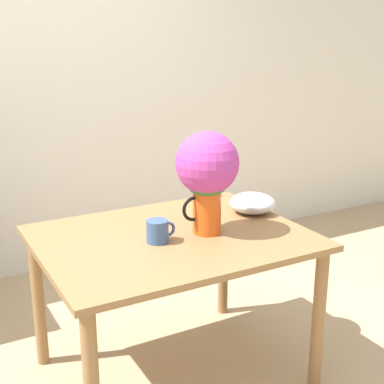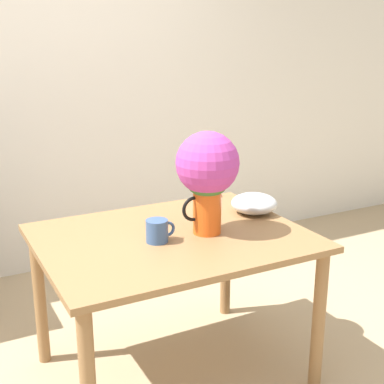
% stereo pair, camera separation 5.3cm
% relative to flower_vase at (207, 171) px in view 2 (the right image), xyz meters
% --- Properties ---
extents(wall_back, '(8.00, 0.05, 2.60)m').
position_rel_flower_vase_xyz_m(wall_back, '(-0.40, 1.62, 0.27)').
color(wall_back, silver).
rests_on(wall_back, ground_plane).
extents(table, '(1.21, 0.95, 0.74)m').
position_rel_flower_vase_xyz_m(table, '(-0.16, 0.05, -0.39)').
color(table, olive).
rests_on(table, ground_plane).
extents(flower_vase, '(0.29, 0.29, 0.48)m').
position_rel_flower_vase_xyz_m(flower_vase, '(0.00, 0.00, 0.00)').
color(flower_vase, '#E05619').
rests_on(flower_vase, table).
extents(coffee_mug, '(0.14, 0.10, 0.10)m').
position_rel_flower_vase_xyz_m(coffee_mug, '(-0.25, 0.00, -0.24)').
color(coffee_mug, '#385689').
rests_on(coffee_mug, table).
extents(white_bowl, '(0.24, 0.24, 0.10)m').
position_rel_flower_vase_xyz_m(white_bowl, '(0.36, 0.14, -0.24)').
color(white_bowl, silver).
rests_on(white_bowl, table).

